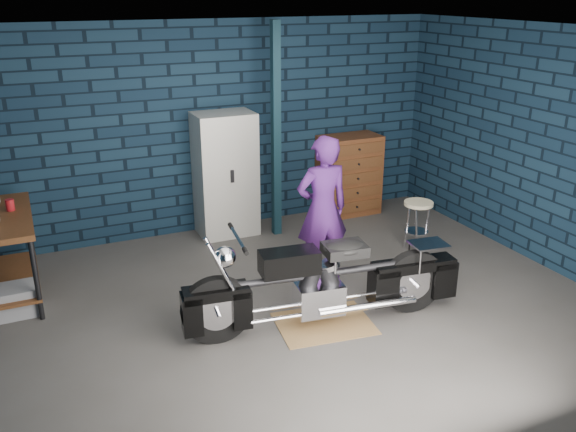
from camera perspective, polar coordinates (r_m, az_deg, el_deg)
name	(u,v)px	position (r m, az deg, el deg)	size (l,w,h in m)	color
ground	(302,307)	(6.27, 1.36, -8.54)	(6.00, 6.00, 0.00)	#474442
room_walls	(280,112)	(6.09, -0.76, 9.73)	(6.02, 5.01, 2.71)	#0E1F30
support_post	(276,133)	(7.67, -1.13, 7.79)	(0.10, 0.10, 2.70)	#112B36
workbench	(7,257)	(6.91, -24.84, -3.49)	(0.60, 1.40, 0.91)	brown
drip_mat	(324,323)	(5.99, 3.40, -10.01)	(0.90, 0.68, 0.01)	olive
motorcycle	(325,276)	(5.75, 3.51, -5.66)	(2.32, 0.63, 1.02)	black
person	(322,210)	(6.55, 3.23, 0.60)	(0.59, 0.39, 1.63)	#491C6A
storage_bin	(14,301)	(6.66, -24.22, -7.23)	(0.47, 0.33, 0.29)	gray
locker	(226,175)	(7.86, -5.86, 3.86)	(0.75, 0.53, 1.60)	beige
tool_chest	(349,175)	(8.65, 5.78, 3.80)	(0.85, 0.47, 1.13)	brown
shop_stool	(417,227)	(7.59, 11.96, -0.97)	(0.35, 0.35, 0.64)	beige
mug_red	(10,205)	(6.84, -24.58, 0.95)	(0.09, 0.09, 0.12)	#A4151C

